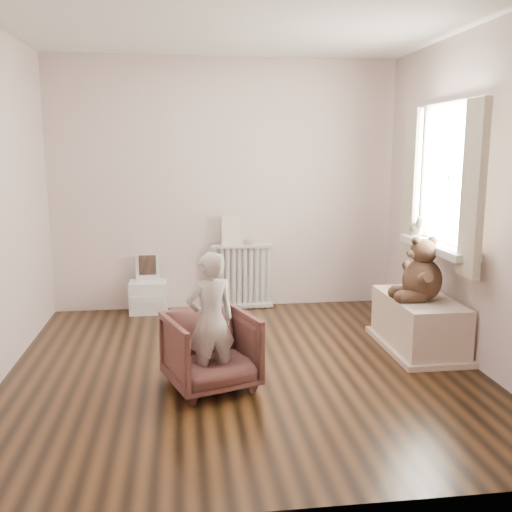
{
  "coord_description": "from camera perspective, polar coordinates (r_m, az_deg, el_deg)",
  "views": [
    {
      "loc": [
        -0.45,
        -4.19,
        1.68
      ],
      "look_at": [
        0.15,
        0.45,
        0.8
      ],
      "focal_mm": 40.0,
      "sensor_mm": 36.0,
      "label": 1
    }
  ],
  "objects": [
    {
      "name": "front_wall",
      "position": [
        2.46,
        3.3,
        1.7
      ],
      "size": [
        3.6,
        0.02,
        2.6
      ],
      "primitive_type": "cube",
      "color": "beige",
      "rests_on": "ground"
    },
    {
      "name": "toy_bench",
      "position": [
        5.08,
        15.94,
        -6.72
      ],
      "size": [
        0.5,
        0.95,
        0.45
      ],
      "primitive_type": "cube",
      "color": "beige",
      "rests_on": "floor"
    },
    {
      "name": "armchair",
      "position": [
        4.11,
        -4.55,
        -9.43
      ],
      "size": [
        0.74,
        0.75,
        0.54
      ],
      "primitive_type": "imported",
      "rotation": [
        0.0,
        0.0,
        0.33
      ],
      "color": "brown",
      "rests_on": "floor"
    },
    {
      "name": "right_wall",
      "position": [
        4.77,
        20.9,
        5.39
      ],
      "size": [
        0.02,
        3.6,
        2.6
      ],
      "primitive_type": "cube",
      "color": "beige",
      "rests_on": "ground"
    },
    {
      "name": "window",
      "position": [
        5.01,
        18.99,
        7.45
      ],
      "size": [
        0.03,
        0.9,
        1.1
      ],
      "primitive_type": "cube",
      "color": "white",
      "rests_on": "right_wall"
    },
    {
      "name": "plush_cat",
      "position": [
        5.37,
        15.86,
        2.98
      ],
      "size": [
        0.17,
        0.24,
        0.19
      ],
      "primitive_type": null,
      "rotation": [
        0.0,
        0.0,
        0.14
      ],
      "color": "slate",
      "rests_on": "window_sill"
    },
    {
      "name": "curtain_right",
      "position": [
        5.49,
        15.27,
        7.26
      ],
      "size": [
        0.06,
        0.26,
        1.3
      ],
      "primitive_type": "cube",
      "color": "beige",
      "rests_on": "right_wall"
    },
    {
      "name": "radiator",
      "position": [
        6.04,
        -1.4,
        -1.67
      ],
      "size": [
        0.65,
        0.12,
        0.69
      ],
      "primitive_type": "cube",
      "color": "silver",
      "rests_on": "floor"
    },
    {
      "name": "tin_a",
      "position": [
        5.99,
        -0.77,
        1.39
      ],
      "size": [
        0.1,
        0.1,
        0.06
      ],
      "primitive_type": "cylinder",
      "color": "#A59E8C",
      "rests_on": "radiator"
    },
    {
      "name": "window_sill",
      "position": [
        5.03,
        17.67,
        0.88
      ],
      "size": [
        0.22,
        1.1,
        0.06
      ],
      "primitive_type": "cube",
      "color": "silver",
      "rests_on": "right_wall"
    },
    {
      "name": "child",
      "position": [
        3.99,
        -4.56,
        -6.48
      ],
      "size": [
        0.41,
        0.34,
        0.98
      ],
      "primitive_type": "imported",
      "rotation": [
        0.0,
        0.0,
        3.47
      ],
      "color": "beige",
      "rests_on": "armchair"
    },
    {
      "name": "back_wall",
      "position": [
        6.02,
        -3.1,
        7.03
      ],
      "size": [
        3.6,
        0.02,
        2.6
      ],
      "primitive_type": "cube",
      "color": "beige",
      "rests_on": "ground"
    },
    {
      "name": "floor",
      "position": [
        4.54,
        -1.17,
        -11.09
      ],
      "size": [
        3.6,
        3.6,
        0.01
      ],
      "primitive_type": "cube",
      "color": "black",
      "rests_on": "ground"
    },
    {
      "name": "paper_doll",
      "position": [
        5.95,
        -2.51,
        2.6
      ],
      "size": [
        0.19,
        0.02,
        0.32
      ],
      "primitive_type": "cube",
      "color": "beige",
      "rests_on": "radiator"
    },
    {
      "name": "ceiling",
      "position": [
        4.31,
        -1.31,
        22.97
      ],
      "size": [
        3.6,
        3.6,
        0.01
      ],
      "primitive_type": "cube",
      "color": "white",
      "rests_on": "ground"
    },
    {
      "name": "curtain_left",
      "position": [
        4.46,
        20.9,
        6.22
      ],
      "size": [
        0.06,
        0.26,
        1.3
      ],
      "primitive_type": "cube",
      "color": "beige",
      "rests_on": "right_wall"
    },
    {
      "name": "toy_vanity",
      "position": [
        6.02,
        -10.74,
        -3.03
      ],
      "size": [
        0.38,
        0.27,
        0.6
      ],
      "primitive_type": "cube",
      "color": "silver",
      "rests_on": "floor"
    },
    {
      "name": "teddy_bear",
      "position": [
        4.89,
        16.32,
        -1.71
      ],
      "size": [
        0.44,
        0.34,
        0.52
      ],
      "primitive_type": null,
      "rotation": [
        0.0,
        0.0,
        -0.03
      ],
      "color": "#332116",
      "rests_on": "toy_bench"
    }
  ]
}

